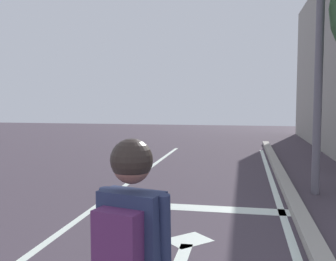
# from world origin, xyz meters

# --- Properties ---
(lane_line_center) EXTENTS (0.12, 20.00, 0.01)m
(lane_line_center) POSITION_xyz_m (-0.50, 6.00, 0.00)
(lane_line_center) COLOR silver
(lane_line_center) RESTS_ON ground
(lane_line_curbside) EXTENTS (0.12, 20.00, 0.01)m
(lane_line_curbside) POSITION_xyz_m (2.74, 6.00, 0.00)
(lane_line_curbside) COLOR silver
(lane_line_curbside) RESTS_ON ground
(stop_bar) EXTENTS (3.39, 0.40, 0.01)m
(stop_bar) POSITION_xyz_m (1.19, 7.71, 0.00)
(stop_bar) COLOR silver
(stop_bar) RESTS_ON ground
(lane_arrow_head) EXTENTS (0.71, 0.71, 0.01)m
(lane_arrow_head) POSITION_xyz_m (1.36, 6.10, 0.00)
(lane_arrow_head) COLOR silver
(lane_arrow_head) RESTS_ON ground
(curb_strip) EXTENTS (0.24, 24.00, 0.14)m
(curb_strip) POSITION_xyz_m (2.99, 6.00, 0.07)
(curb_strip) COLOR #9F998F
(curb_strip) RESTS_ON ground
(skater) EXTENTS (0.44, 0.61, 1.62)m
(skater) POSITION_xyz_m (1.46, 3.00, 1.10)
(skater) COLOR #314B73
(skater) RESTS_ON skateboard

